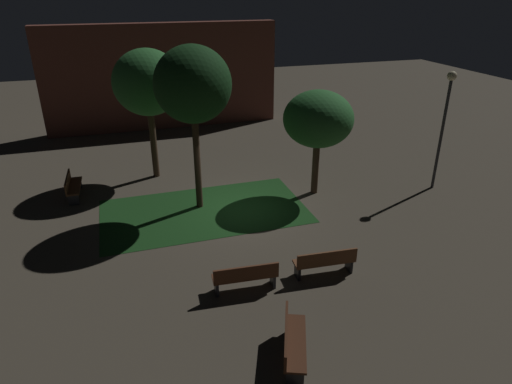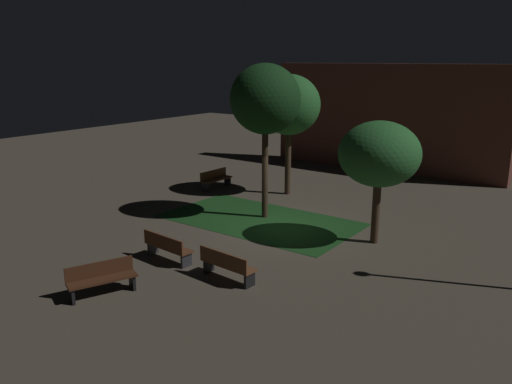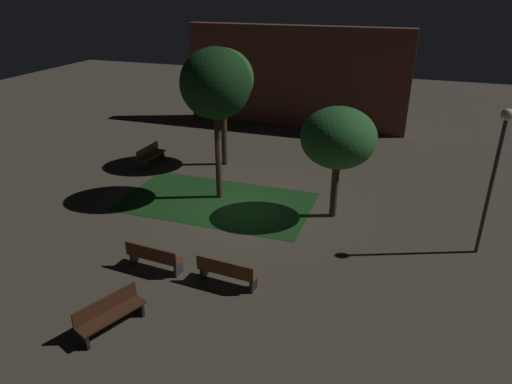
{
  "view_description": "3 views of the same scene",
  "coord_description": "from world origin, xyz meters",
  "px_view_note": "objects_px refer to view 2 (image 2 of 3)",
  "views": [
    {
      "loc": [
        -4.0,
        -14.55,
        7.71
      ],
      "look_at": [
        0.34,
        -0.89,
        1.08
      ],
      "focal_mm": 31.42,
      "sensor_mm": 36.0,
      "label": 1
    },
    {
      "loc": [
        9.84,
        -15.15,
        6.12
      ],
      "look_at": [
        -0.8,
        -0.69,
        1.42
      ],
      "focal_mm": 35.89,
      "sensor_mm": 36.0,
      "label": 2
    },
    {
      "loc": [
        5.61,
        -15.07,
        8.07
      ],
      "look_at": [
        0.56,
        -0.38,
        0.99
      ],
      "focal_mm": 32.37,
      "sensor_mm": 36.0,
      "label": 3
    }
  ],
  "objects_px": {
    "bench_near_trees": "(167,246)",
    "tree_near_wall": "(379,155)",
    "tree_right_canopy": "(289,105)",
    "bench_lawn_edge": "(226,264)",
    "bench_front_left": "(101,278)",
    "bench_path_side": "(215,178)",
    "tree_back_left": "(265,100)"
  },
  "relations": [
    {
      "from": "bench_path_side",
      "to": "tree_near_wall",
      "type": "bearing_deg",
      "value": -15.22
    },
    {
      "from": "bench_near_trees",
      "to": "bench_lawn_edge",
      "type": "xyz_separation_m",
      "value": [
        2.39,
        -0.0,
        0.0
      ]
    },
    {
      "from": "bench_near_trees",
      "to": "bench_lawn_edge",
      "type": "distance_m",
      "value": 2.39
    },
    {
      "from": "tree_near_wall",
      "to": "tree_back_left",
      "type": "height_order",
      "value": "tree_back_left"
    },
    {
      "from": "bench_front_left",
      "to": "bench_path_side",
      "type": "bearing_deg",
      "value": 115.88
    },
    {
      "from": "bench_path_side",
      "to": "tree_near_wall",
      "type": "xyz_separation_m",
      "value": [
        9.35,
        -2.54,
        2.58
      ]
    },
    {
      "from": "bench_lawn_edge",
      "to": "bench_path_side",
      "type": "bearing_deg",
      "value": 132.4
    },
    {
      "from": "bench_near_trees",
      "to": "tree_back_left",
      "type": "distance_m",
      "value": 6.9
    },
    {
      "from": "bench_lawn_edge",
      "to": "tree_right_canopy",
      "type": "bearing_deg",
      "value": 112.85
    },
    {
      "from": "bench_front_left",
      "to": "tree_back_left",
      "type": "xyz_separation_m",
      "value": [
        -0.5,
        8.2,
        4.13
      ]
    },
    {
      "from": "bench_front_left",
      "to": "tree_right_canopy",
      "type": "height_order",
      "value": "tree_right_canopy"
    },
    {
      "from": "tree_back_left",
      "to": "tree_near_wall",
      "type": "bearing_deg",
      "value": -1.72
    },
    {
      "from": "tree_back_left",
      "to": "tree_right_canopy",
      "type": "distance_m",
      "value": 3.82
    },
    {
      "from": "bench_front_left",
      "to": "tree_right_canopy",
      "type": "xyz_separation_m",
      "value": [
        -1.74,
        11.77,
        3.61
      ]
    },
    {
      "from": "tree_near_wall",
      "to": "bench_lawn_edge",
      "type": "bearing_deg",
      "value": -111.39
    },
    {
      "from": "tree_near_wall",
      "to": "tree_right_canopy",
      "type": "relative_size",
      "value": 0.76
    },
    {
      "from": "tree_right_canopy",
      "to": "bench_near_trees",
      "type": "bearing_deg",
      "value": -81.01
    },
    {
      "from": "tree_near_wall",
      "to": "tree_back_left",
      "type": "relative_size",
      "value": 0.7
    },
    {
      "from": "bench_near_trees",
      "to": "tree_near_wall",
      "type": "relative_size",
      "value": 0.44
    },
    {
      "from": "bench_front_left",
      "to": "bench_near_trees",
      "type": "bearing_deg",
      "value": 96.34
    },
    {
      "from": "tree_near_wall",
      "to": "tree_right_canopy",
      "type": "distance_m",
      "value": 7.08
    },
    {
      "from": "bench_front_left",
      "to": "tree_right_canopy",
      "type": "bearing_deg",
      "value": 98.39
    },
    {
      "from": "bench_near_trees",
      "to": "tree_right_canopy",
      "type": "height_order",
      "value": "tree_right_canopy"
    },
    {
      "from": "bench_lawn_edge",
      "to": "tree_near_wall",
      "type": "relative_size",
      "value": 0.44
    },
    {
      "from": "bench_front_left",
      "to": "tree_back_left",
      "type": "bearing_deg",
      "value": 93.47
    },
    {
      "from": "bench_front_left",
      "to": "tree_near_wall",
      "type": "xyz_separation_m",
      "value": [
        4.21,
        8.06,
        2.58
      ]
    },
    {
      "from": "tree_near_wall",
      "to": "tree_back_left",
      "type": "bearing_deg",
      "value": 178.28
    },
    {
      "from": "tree_back_left",
      "to": "bench_path_side",
      "type": "bearing_deg",
      "value": 152.66
    },
    {
      "from": "bench_path_side",
      "to": "bench_front_left",
      "type": "height_order",
      "value": "same"
    },
    {
      "from": "tree_right_canopy",
      "to": "bench_front_left",
      "type": "bearing_deg",
      "value": -81.61
    },
    {
      "from": "bench_lawn_edge",
      "to": "tree_near_wall",
      "type": "bearing_deg",
      "value": 68.61
    },
    {
      "from": "bench_lawn_edge",
      "to": "tree_near_wall",
      "type": "xyz_separation_m",
      "value": [
        2.11,
        5.39,
        2.58
      ]
    }
  ]
}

